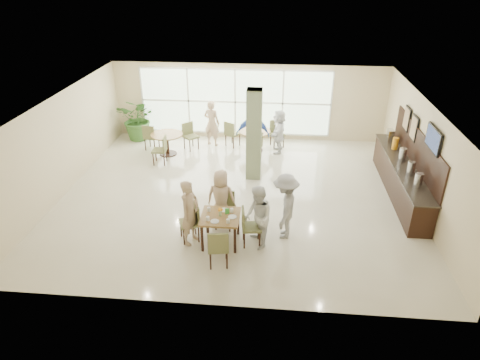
# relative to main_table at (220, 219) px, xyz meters

# --- Properties ---
(ground) EXTENTS (10.00, 10.00, 0.00)m
(ground) POSITION_rel_main_table_xyz_m (0.15, 2.39, -0.65)
(ground) COLOR beige
(ground) RESTS_ON ground
(room_shell) EXTENTS (10.00, 10.00, 10.00)m
(room_shell) POSITION_rel_main_table_xyz_m (0.15, 2.39, 1.05)
(room_shell) COLOR white
(room_shell) RESTS_ON ground
(window_bank) EXTENTS (7.00, 0.04, 7.00)m
(window_bank) POSITION_rel_main_table_xyz_m (-0.35, 6.85, 0.75)
(window_bank) COLOR silver
(window_bank) RESTS_ON ground
(column) EXTENTS (0.45, 0.45, 2.80)m
(column) POSITION_rel_main_table_xyz_m (0.55, 3.59, 0.75)
(column) COLOR #677552
(column) RESTS_ON ground
(main_table) EXTENTS (0.91, 0.91, 0.75)m
(main_table) POSITION_rel_main_table_xyz_m (0.00, 0.00, 0.00)
(main_table) COLOR brown
(main_table) RESTS_ON ground
(round_table_left) EXTENTS (1.10, 1.10, 0.75)m
(round_table_left) POSITION_rel_main_table_xyz_m (-2.54, 5.07, -0.08)
(round_table_left) COLOR brown
(round_table_left) RESTS_ON ground
(round_table_right) EXTENTS (1.12, 1.12, 0.75)m
(round_table_right) POSITION_rel_main_table_xyz_m (0.46, 5.66, -0.07)
(round_table_right) COLOR brown
(round_table_right) RESTS_ON ground
(chairs_main_table) EXTENTS (2.05, 2.01, 0.95)m
(chairs_main_table) POSITION_rel_main_table_xyz_m (0.01, -0.02, -0.18)
(chairs_main_table) COLOR brown
(chairs_main_table) RESTS_ON ground
(chairs_table_left) EXTENTS (1.98, 1.86, 0.95)m
(chairs_table_left) POSITION_rel_main_table_xyz_m (-2.54, 5.11, -0.18)
(chairs_table_left) COLOR brown
(chairs_table_left) RESTS_ON ground
(chairs_table_right) EXTENTS (2.22, 1.84, 0.95)m
(chairs_table_right) POSITION_rel_main_table_xyz_m (0.47, 5.66, -0.18)
(chairs_table_right) COLOR brown
(chairs_table_right) RESTS_ON ground
(tabletop_clutter) EXTENTS (0.72, 0.72, 0.21)m
(tabletop_clutter) POSITION_rel_main_table_xyz_m (0.02, -0.01, 0.16)
(tabletop_clutter) COLOR white
(tabletop_clutter) RESTS_ON main_table
(buffet_counter) EXTENTS (0.64, 4.70, 1.95)m
(buffet_counter) POSITION_rel_main_table_xyz_m (4.85, 2.89, -0.10)
(buffet_counter) COLOR black
(buffet_counter) RESTS_ON ground
(wall_tv) EXTENTS (0.06, 1.00, 0.58)m
(wall_tv) POSITION_rel_main_table_xyz_m (5.09, 1.79, 1.50)
(wall_tv) COLOR black
(wall_tv) RESTS_ON ground
(framed_art_a) EXTENTS (0.05, 0.55, 0.70)m
(framed_art_a) POSITION_rel_main_table_xyz_m (5.10, 3.39, 1.20)
(framed_art_a) COLOR black
(framed_art_a) RESTS_ON ground
(framed_art_b) EXTENTS (0.05, 0.55, 0.70)m
(framed_art_b) POSITION_rel_main_table_xyz_m (5.10, 4.19, 1.20)
(framed_art_b) COLOR black
(framed_art_b) RESTS_ON ground
(potted_plant) EXTENTS (1.77, 1.77, 1.62)m
(potted_plant) POSITION_rel_main_table_xyz_m (-3.91, 6.35, 0.16)
(potted_plant) COLOR #366327
(potted_plant) RESTS_ON ground
(teen_left) EXTENTS (0.59, 0.70, 1.63)m
(teen_left) POSITION_rel_main_table_xyz_m (-0.71, -0.03, 0.16)
(teen_left) COLOR tan
(teen_left) RESTS_ON ground
(teen_far) EXTENTS (0.78, 0.48, 1.51)m
(teen_far) POSITION_rel_main_table_xyz_m (-0.09, 0.83, 0.10)
(teen_far) COLOR tan
(teen_far) RESTS_ON ground
(teen_right) EXTENTS (0.81, 0.91, 1.56)m
(teen_right) POSITION_rel_main_table_xyz_m (0.88, -0.04, 0.13)
(teen_right) COLOR white
(teen_right) RESTS_ON ground
(teen_standing) EXTENTS (0.73, 1.14, 1.67)m
(teen_standing) POSITION_rel_main_table_xyz_m (1.51, 0.42, 0.19)
(teen_standing) COLOR #98979A
(teen_standing) RESTS_ON ground
(adult_a) EXTENTS (1.12, 0.65, 1.89)m
(adult_a) POSITION_rel_main_table_xyz_m (0.45, 4.76, 0.29)
(adult_a) COLOR #456DD1
(adult_a) RESTS_ON ground
(adult_b) EXTENTS (0.70, 1.46, 1.53)m
(adult_b) POSITION_rel_main_table_xyz_m (1.30, 5.65, 0.11)
(adult_b) COLOR white
(adult_b) RESTS_ON ground
(adult_standing) EXTENTS (0.71, 0.57, 1.67)m
(adult_standing) POSITION_rel_main_table_xyz_m (-1.12, 6.07, 0.18)
(adult_standing) COLOR tan
(adult_standing) RESTS_ON ground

